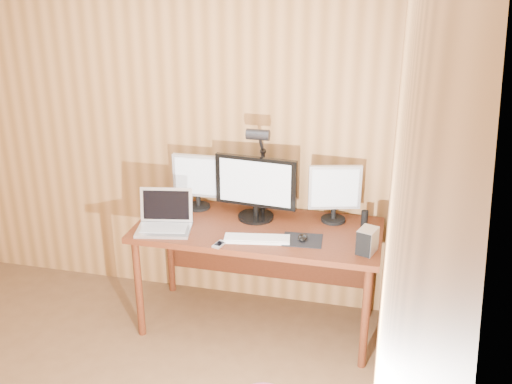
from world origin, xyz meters
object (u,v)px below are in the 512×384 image
at_px(mouse, 303,237).
at_px(speaker, 364,219).
at_px(phone, 219,244).
at_px(monitor_right, 335,192).
at_px(laptop, 165,219).
at_px(hard_drive, 367,241).
at_px(desk_lamp, 260,157).
at_px(monitor_left, 197,180).
at_px(monitor_center, 256,187).
at_px(desk, 260,239).
at_px(keyboard, 257,239).

height_order(mouse, speaker, speaker).
bearing_deg(phone, mouse, 34.91).
bearing_deg(monitor_right, laptop, -175.73).
bearing_deg(hard_drive, desk_lamp, 169.26).
xyz_separation_m(monitor_left, monitor_right, (0.95, -0.00, 0.00)).
height_order(laptop, hard_drive, laptop).
relative_size(monitor_center, mouse, 5.46).
distance_m(desk, phone, 0.43).
relative_size(monitor_center, speaker, 5.10).
relative_size(hard_drive, speaker, 1.48).
relative_size(keyboard, mouse, 4.16).
xyz_separation_m(keyboard, hard_drive, (0.68, -0.00, 0.07)).
bearing_deg(keyboard, monitor_center, 95.31).
bearing_deg(hard_drive, monitor_center, 174.83).
xyz_separation_m(hard_drive, speaker, (-0.04, 0.36, -0.02)).
relative_size(mouse, phone, 0.94).
xyz_separation_m(desk, monitor_left, (-0.48, 0.14, 0.33)).
bearing_deg(speaker, keyboard, -150.42).
xyz_separation_m(desk, monitor_center, (-0.05, 0.07, 0.35)).
height_order(desk, desk_lamp, desk_lamp).
xyz_separation_m(desk, hard_drive, (0.71, -0.26, 0.20)).
bearing_deg(desk, monitor_right, 16.91).
distance_m(desk, speaker, 0.70).
relative_size(monitor_right, hard_drive, 2.42).
xyz_separation_m(keyboard, speaker, (0.64, 0.36, 0.04)).
distance_m(monitor_center, monitor_right, 0.52).
xyz_separation_m(monitor_left, mouse, (0.79, -0.33, -0.19)).
height_order(hard_drive, phone, hard_drive).
xyz_separation_m(monitor_center, laptop, (-0.54, -0.28, -0.16)).
bearing_deg(monitor_left, monitor_right, -1.53).
xyz_separation_m(desk, keyboard, (0.04, -0.25, 0.13)).
bearing_deg(phone, monitor_right, 53.10).
bearing_deg(monitor_left, speaker, -3.18).
height_order(phone, speaker, speaker).
height_order(mouse, desk_lamp, desk_lamp).
bearing_deg(keyboard, hard_drive, -9.62).
distance_m(laptop, speaker, 1.30).
bearing_deg(keyboard, laptop, 166.90).
height_order(keyboard, desk_lamp, desk_lamp).
height_order(laptop, keyboard, laptop).
distance_m(mouse, phone, 0.52).
relative_size(hard_drive, phone, 1.48).
height_order(hard_drive, desk_lamp, desk_lamp).
distance_m(monitor_right, mouse, 0.41).
height_order(monitor_left, phone, monitor_left).
bearing_deg(desk_lamp, hard_drive, -20.79).
bearing_deg(laptop, mouse, -9.29).
distance_m(desk, monitor_left, 0.60).
xyz_separation_m(monitor_left, desk_lamp, (0.44, 0.01, 0.20)).
bearing_deg(desk, phone, -114.76).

